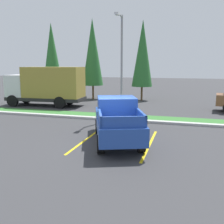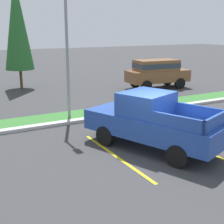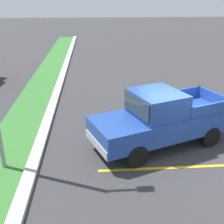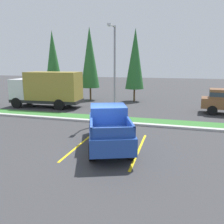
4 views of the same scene
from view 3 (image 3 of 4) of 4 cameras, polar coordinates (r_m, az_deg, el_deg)
The scene contains 6 objects.
ground_plane at distance 10.53m, azimuth 12.96°, elevation -6.99°, with size 120.00×120.00×0.00m, color #38383A.
parking_line_near at distance 9.34m, azimuth 12.27°, elevation -11.15°, with size 0.12×4.80×0.01m, color yellow.
parking_line_far at distance 11.93m, azimuth 8.27°, elevation -2.81°, with size 0.12×4.80×0.01m, color yellow.
curb_strip at distance 10.25m, azimuth -15.08°, elevation -7.64°, with size 56.00×0.40×0.15m, color #B2B2AD.
grass_median at distance 10.54m, azimuth -20.99°, elevation -7.83°, with size 56.00×1.80×0.06m, color #387533.
pickup_truck_main at distance 10.10m, azimuth 10.18°, elevation -1.43°, with size 3.63×5.55×2.10m.
Camera 3 is at (-8.65, 3.00, 5.20)m, focal length 44.29 mm.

